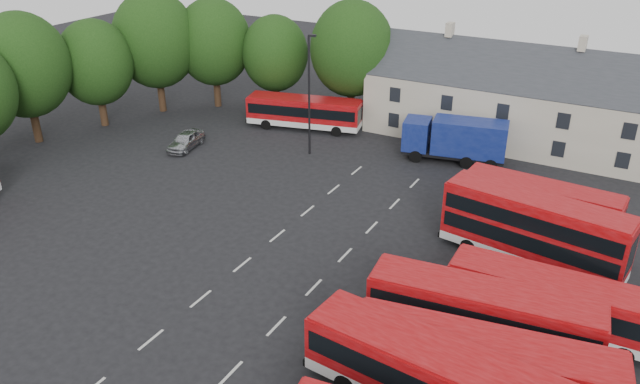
{
  "coord_description": "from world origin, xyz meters",
  "views": [
    {
      "loc": [
        19.64,
        -23.86,
        20.69
      ],
      "look_at": [
        1.47,
        9.17,
        2.2
      ],
      "focal_mm": 35.0,
      "sensor_mm": 36.0,
      "label": 1
    }
  ],
  "objects": [
    {
      "name": "bus_dd_north",
      "position": [
        14.94,
        13.76,
        2.27
      ],
      "size": [
        9.85,
        2.94,
        3.98
      ],
      "rotation": [
        0.0,
        0.0,
        -0.07
      ],
      "color": "silver",
      "rests_on": "ground"
    },
    {
      "name": "treeline",
      "position": [
        -20.74,
        19.36,
        6.68
      ],
      "size": [
        29.92,
        32.59,
        12.01
      ],
      "color": "black",
      "rests_on": "ground"
    },
    {
      "name": "bus_row_c",
      "position": [
        15.7,
        -1.91,
        1.98
      ],
      "size": [
        11.92,
        4.47,
        3.29
      ],
      "rotation": [
        0.0,
        0.0,
        0.16
      ],
      "color": "silver",
      "rests_on": "ground"
    },
    {
      "name": "silver_car",
      "position": [
        -15.21,
        15.1,
        0.75
      ],
      "size": [
        2.49,
        4.65,
        1.5
      ],
      "primitive_type": "imported",
      "rotation": [
        0.0,
        0.0,
        0.17
      ],
      "color": "#A9ACB1",
      "rests_on": "ground"
    },
    {
      "name": "lane_markings",
      "position": [
        2.5,
        2.0,
        0.01
      ],
      "size": [
        5.15,
        33.8,
        0.01
      ],
      "color": "beige",
      "rests_on": "ground"
    },
    {
      "name": "lamppost",
      "position": [
        -5.07,
        19.25,
        5.46
      ],
      "size": [
        0.71,
        0.38,
        10.23
      ],
      "rotation": [
        0.0,
        0.0,
        0.21
      ],
      "color": "black",
      "rests_on": "ground"
    },
    {
      "name": "bus_dd_south",
      "position": [
        15.23,
        10.53,
        2.53
      ],
      "size": [
        11.1,
        4.08,
        4.45
      ],
      "rotation": [
        0.0,
        0.0,
        -0.15
      ],
      "color": "silver",
      "rests_on": "ground"
    },
    {
      "name": "box_truck",
      "position": [
        6.32,
        23.66,
        2.05
      ],
      "size": [
        8.68,
        4.15,
        3.65
      ],
      "rotation": [
        0.0,
        0.0,
        0.19
      ],
      "color": "black",
      "rests_on": "ground"
    },
    {
      "name": "terrace_houses",
      "position": [
        14.0,
        30.0,
        3.86
      ],
      "size": [
        35.7,
        7.13,
        10.06
      ],
      "color": "beige",
      "rests_on": "ground"
    },
    {
      "name": "ground",
      "position": [
        0.0,
        0.0,
        0.0
      ],
      "size": [
        140.0,
        140.0,
        0.0
      ],
      "primitive_type": "plane",
      "color": "black",
      "rests_on": "ground"
    },
    {
      "name": "bus_row_e",
      "position": [
        17.65,
        4.7,
        1.85
      ],
      "size": [
        10.91,
        2.73,
        3.07
      ],
      "rotation": [
        0.0,
        0.0,
        0.02
      ],
      "color": "silver",
      "rests_on": "ground"
    },
    {
      "name": "bus_north",
      "position": [
        -8.59,
        24.36,
        1.82
      ],
      "size": [
        10.99,
        4.85,
        3.03
      ],
      "rotation": [
        0.0,
        0.0,
        0.23
      ],
      "color": "silver",
      "rests_on": "ground"
    },
    {
      "name": "bus_row_d",
      "position": [
        14.61,
        1.97,
        1.92
      ],
      "size": [
        11.49,
        3.8,
        3.19
      ],
      "rotation": [
        0.0,
        0.0,
        0.11
      ],
      "color": "silver",
      "rests_on": "ground"
    },
    {
      "name": "bus_row_b",
      "position": [
        14.37,
        -3.74,
        2.06
      ],
      "size": [
        12.37,
        4.01,
        3.44
      ],
      "rotation": [
        0.0,
        0.0,
        -0.1
      ],
      "color": "silver",
      "rests_on": "ground"
    }
  ]
}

